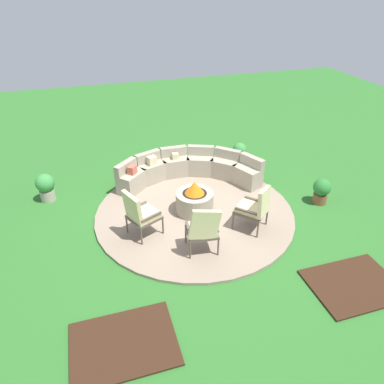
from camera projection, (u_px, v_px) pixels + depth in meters
ground_plane at (195, 213)px, 8.20m from camera, size 24.00×24.00×0.00m
patio_circle at (195, 212)px, 8.18m from camera, size 4.49×4.49×0.06m
mulch_bed_left at (124, 344)px, 5.28m from camera, size 1.56×1.17×0.04m
mulch_bed_right at (354, 284)px, 6.29m from camera, size 1.56×1.17×0.04m
fire_pit at (195, 200)px, 8.01m from camera, size 0.84×0.84×0.76m
curved_stone_bench at (188, 169)px, 9.24m from camera, size 3.61×1.69×0.75m
lounge_chair_front_left at (140, 213)px, 7.14m from camera, size 0.77×0.76×1.07m
lounge_chair_front_right at (203, 229)px, 6.69m from camera, size 0.65×0.59×1.08m
lounge_chair_back_left at (255, 207)px, 7.35m from camera, size 0.81×0.84×1.02m
potted_plant_0 at (46, 186)px, 8.48m from camera, size 0.44×0.44×0.69m
potted_plant_1 at (321, 190)px, 8.40m from camera, size 0.41×0.41×0.63m
potted_plant_2 at (239, 151)px, 10.31m from camera, size 0.39×0.39×0.57m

